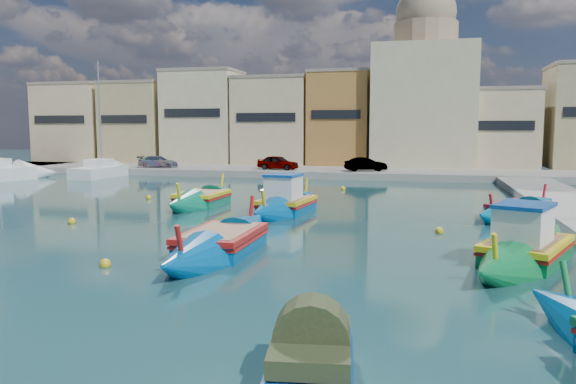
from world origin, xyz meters
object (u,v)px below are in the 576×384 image
(luzzu_turquoise_cabin, at_px, (526,251))
(luzzu_blue_south, at_px, (222,244))
(luzzu_green, at_px, (203,200))
(luzzu_cyan_mid, at_px, (519,212))
(yacht_north, at_px, (110,171))
(tender_near, at_px, (312,361))
(luzzu_blue_cabin, at_px, (287,205))
(church_block, at_px, (424,89))
(yacht_midnorth, at_px, (16,174))

(luzzu_turquoise_cabin, xyz_separation_m, luzzu_blue_south, (-10.36, -0.97, -0.08))
(luzzu_turquoise_cabin, relative_size, luzzu_blue_south, 0.99)
(luzzu_turquoise_cabin, xyz_separation_m, luzzu_green, (-15.84, 10.49, -0.08))
(luzzu_cyan_mid, xyz_separation_m, yacht_north, (-33.07, 16.62, 0.18))
(luzzu_cyan_mid, height_order, tender_near, luzzu_cyan_mid)
(luzzu_blue_cabin, relative_size, tender_near, 3.23)
(church_block, height_order, yacht_north, church_block)
(tender_near, relative_size, yacht_north, 0.25)
(luzzu_blue_cabin, relative_size, luzzu_green, 1.05)
(luzzu_cyan_mid, distance_m, tender_near, 21.66)
(luzzu_cyan_mid, relative_size, luzzu_blue_south, 0.84)
(tender_near, bearing_deg, church_block, 88.32)
(church_block, relative_size, luzzu_cyan_mid, 2.30)
(yacht_midnorth, bearing_deg, luzzu_cyan_mid, -16.42)
(tender_near, bearing_deg, luzzu_cyan_mid, 72.58)
(church_block, distance_m, luzzu_blue_south, 42.53)
(luzzu_blue_south, distance_m, yacht_midnorth, 35.68)
(luzzu_cyan_mid, distance_m, yacht_midnorth, 40.83)
(luzzu_cyan_mid, bearing_deg, luzzu_blue_south, -136.17)
(luzzu_turquoise_cabin, xyz_separation_m, tender_near, (-5.16, -10.42, 0.03))
(luzzu_cyan_mid, bearing_deg, yacht_north, 153.31)
(luzzu_blue_cabin, height_order, luzzu_blue_south, luzzu_blue_cabin)
(church_block, relative_size, luzzu_turquoise_cabin, 1.95)
(yacht_north, bearing_deg, luzzu_turquoise_cabin, -40.24)
(luzzu_blue_cabin, distance_m, luzzu_blue_south, 9.79)
(luzzu_blue_cabin, xyz_separation_m, yacht_north, (-21.36, 18.05, 0.05))
(tender_near, xyz_separation_m, yacht_north, (-26.59, 37.29, 0.04))
(luzzu_blue_cabin, bearing_deg, yacht_north, 139.81)
(church_block, xyz_separation_m, tender_near, (-1.48, -50.66, -8.00))
(church_block, bearing_deg, luzzu_cyan_mid, -80.54)
(yacht_north, bearing_deg, luzzu_green, -45.81)
(luzzu_cyan_mid, height_order, luzzu_green, luzzu_green)
(luzzu_blue_cabin, relative_size, luzzu_blue_south, 0.93)
(luzzu_turquoise_cabin, bearing_deg, luzzu_green, 146.47)
(luzzu_blue_cabin, bearing_deg, luzzu_green, 162.90)
(luzzu_blue_cabin, xyz_separation_m, yacht_midnorth, (-27.45, 12.96, 0.11))
(luzzu_turquoise_cabin, height_order, yacht_midnorth, yacht_midnorth)
(luzzu_turquoise_cabin, height_order, luzzu_blue_south, luzzu_turquoise_cabin)
(luzzu_turquoise_cabin, xyz_separation_m, luzzu_cyan_mid, (1.32, 10.24, -0.11))
(luzzu_blue_cabin, relative_size, yacht_midnorth, 0.73)
(yacht_north, bearing_deg, yacht_midnorth, -140.16)
(church_block, relative_size, luzzu_green, 2.19)
(luzzu_green, distance_m, yacht_midnorth, 24.73)
(luzzu_turquoise_cabin, height_order, yacht_north, yacht_north)
(church_block, relative_size, tender_near, 6.72)
(tender_near, height_order, yacht_north, yacht_north)
(luzzu_turquoise_cabin, distance_m, luzzu_blue_cabin, 13.63)
(luzzu_turquoise_cabin, distance_m, tender_near, 11.63)
(yacht_midnorth, bearing_deg, tender_near, -44.58)
(yacht_north, relative_size, yacht_midnorth, 0.89)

